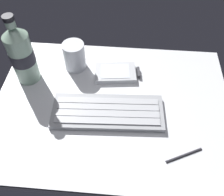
% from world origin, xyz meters
% --- Properties ---
extents(ground_plane, '(0.64, 0.48, 0.03)m').
position_xyz_m(ground_plane, '(0.00, -0.00, -0.01)').
color(ground_plane, silver).
extents(keyboard, '(0.30, 0.13, 0.02)m').
position_xyz_m(keyboard, '(-0.01, -0.03, 0.01)').
color(keyboard, '#93969B').
rests_on(keyboard, ground_plane).
extents(handheld_device, '(0.13, 0.09, 0.02)m').
position_xyz_m(handheld_device, '(0.01, 0.12, 0.01)').
color(handheld_device, '#B7BABF').
rests_on(handheld_device, ground_plane).
extents(juice_cup, '(0.06, 0.06, 0.09)m').
position_xyz_m(juice_cup, '(-0.12, 0.14, 0.04)').
color(juice_cup, silver).
rests_on(juice_cup, ground_plane).
extents(water_bottle, '(0.07, 0.07, 0.21)m').
position_xyz_m(water_bottle, '(-0.25, 0.08, 0.09)').
color(water_bottle, '#9EC1A8').
rests_on(water_bottle, ground_plane).
extents(stylus_pen, '(0.09, 0.05, 0.01)m').
position_xyz_m(stylus_pen, '(0.18, -0.13, 0.00)').
color(stylus_pen, '#26262B').
rests_on(stylus_pen, ground_plane).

